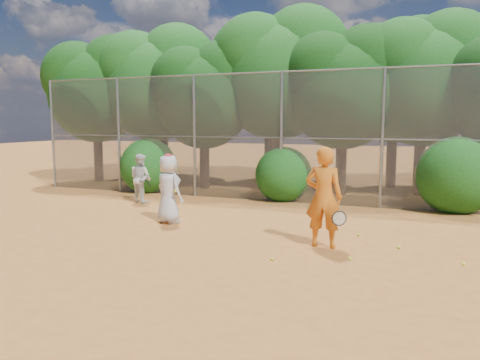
% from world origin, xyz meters
% --- Properties ---
extents(ground, '(80.00, 80.00, 0.00)m').
position_xyz_m(ground, '(0.00, 0.00, 0.00)').
color(ground, '#AC6226').
rests_on(ground, ground).
extents(fence_back, '(20.05, 0.09, 4.03)m').
position_xyz_m(fence_back, '(-0.12, 6.00, 2.05)').
color(fence_back, gray).
rests_on(fence_back, ground).
extents(tree_0, '(4.38, 3.81, 6.00)m').
position_xyz_m(tree_0, '(-9.44, 8.04, 3.93)').
color(tree_0, black).
rests_on(tree_0, ground).
extents(tree_1, '(4.64, 4.03, 6.35)m').
position_xyz_m(tree_1, '(-6.94, 8.54, 4.16)').
color(tree_1, black).
rests_on(tree_1, ground).
extents(tree_2, '(3.99, 3.47, 5.47)m').
position_xyz_m(tree_2, '(-4.45, 7.83, 3.58)').
color(tree_2, black).
rests_on(tree_2, ground).
extents(tree_3, '(4.89, 4.26, 6.70)m').
position_xyz_m(tree_3, '(-1.94, 8.84, 4.40)').
color(tree_3, black).
rests_on(tree_3, ground).
extents(tree_4, '(4.19, 3.64, 5.73)m').
position_xyz_m(tree_4, '(0.55, 8.24, 3.76)').
color(tree_4, black).
rests_on(tree_4, ground).
extents(tree_5, '(4.51, 3.92, 6.17)m').
position_xyz_m(tree_5, '(3.06, 9.04, 4.05)').
color(tree_5, black).
rests_on(tree_5, ground).
extents(tree_9, '(4.83, 4.20, 6.62)m').
position_xyz_m(tree_9, '(-7.94, 10.84, 4.34)').
color(tree_9, black).
rests_on(tree_9, ground).
extents(tree_10, '(5.15, 4.48, 7.06)m').
position_xyz_m(tree_10, '(-2.93, 11.05, 4.63)').
color(tree_10, black).
rests_on(tree_10, ground).
extents(tree_11, '(4.64, 4.03, 6.35)m').
position_xyz_m(tree_11, '(2.06, 10.64, 4.16)').
color(tree_11, black).
rests_on(tree_11, ground).
extents(bush_0, '(2.00, 2.00, 2.00)m').
position_xyz_m(bush_0, '(-6.00, 6.30, 1.00)').
color(bush_0, '#124A12').
rests_on(bush_0, ground).
extents(bush_1, '(1.80, 1.80, 1.80)m').
position_xyz_m(bush_1, '(-1.00, 6.30, 0.90)').
color(bush_1, '#124A12').
rests_on(bush_1, ground).
extents(bush_2, '(2.20, 2.20, 2.20)m').
position_xyz_m(bush_2, '(4.00, 6.30, 1.10)').
color(bush_2, '#124A12').
rests_on(bush_2, ground).
extents(player_yellow, '(0.87, 0.54, 2.03)m').
position_xyz_m(player_yellow, '(1.30, 1.23, 1.01)').
color(player_yellow, orange).
rests_on(player_yellow, ground).
extents(player_teen, '(0.97, 0.82, 1.73)m').
position_xyz_m(player_teen, '(-2.72, 2.05, 0.86)').
color(player_teen, silver).
rests_on(player_teen, ground).
extents(player_white, '(0.93, 0.87, 1.51)m').
position_xyz_m(player_white, '(-5.00, 4.28, 0.76)').
color(player_white, silver).
rests_on(player_white, ground).
extents(ball_0, '(0.07, 0.07, 0.07)m').
position_xyz_m(ball_0, '(3.85, 0.89, 0.03)').
color(ball_0, '#CDDE28').
rests_on(ball_0, ground).
extents(ball_1, '(0.07, 0.07, 0.07)m').
position_xyz_m(ball_1, '(1.87, 2.36, 0.03)').
color(ball_1, '#CDDE28').
rests_on(ball_1, ground).
extents(ball_2, '(0.07, 0.07, 0.07)m').
position_xyz_m(ball_2, '(1.95, 0.46, 0.03)').
color(ball_2, '#CDDE28').
rests_on(ball_2, ground).
extents(ball_3, '(0.07, 0.07, 0.07)m').
position_xyz_m(ball_3, '(2.74, 1.62, 0.03)').
color(ball_3, '#CDDE28').
rests_on(ball_3, ground).
extents(ball_4, '(0.07, 0.07, 0.07)m').
position_xyz_m(ball_4, '(0.63, -0.07, 0.03)').
color(ball_4, '#CDDE28').
rests_on(ball_4, ground).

